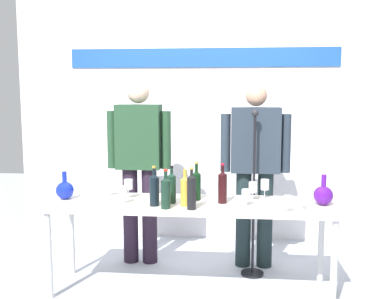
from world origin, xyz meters
TOP-DOWN VIEW (x-y plane):
  - ground_plane at (0.00, 0.00)m, footprint 10.00×10.00m
  - back_wall at (0.00, 1.40)m, footprint 4.08×0.11m
  - display_table at (0.00, 0.00)m, footprint 2.27×0.58m
  - decanter_blue_left at (-1.03, 0.01)m, footprint 0.14×0.14m
  - decanter_blue_right at (1.03, 0.01)m, footprint 0.15×0.15m
  - presenter_left at (-0.53, 0.58)m, footprint 0.60×0.22m
  - presenter_right at (0.53, 0.58)m, footprint 0.63×0.22m
  - wine_bottle_0 at (0.04, 0.09)m, footprint 0.07×0.07m
  - wine_bottle_1 at (0.03, -0.22)m, footprint 0.07×0.07m
  - wine_bottle_2 at (0.25, 0.00)m, footprint 0.07×0.07m
  - wine_bottle_3 at (-0.16, -0.21)m, footprint 0.07×0.07m
  - wine_bottle_4 at (-0.26, -0.13)m, footprint 0.07×0.07m
  - wine_bottle_5 at (-0.03, -0.12)m, footprint 0.07×0.07m
  - wine_bottle_6 at (-0.14, -0.04)m, footprint 0.07×0.07m
  - wine_glass_left_0 at (-0.71, 0.14)m, footprint 0.06×0.06m
  - wine_glass_left_1 at (-0.52, 0.09)m, footprint 0.07×0.07m
  - wine_glass_left_2 at (-0.52, -0.09)m, footprint 0.06×0.06m
  - wine_glass_right_0 at (0.44, -0.06)m, footprint 0.07×0.07m
  - wine_glass_right_1 at (0.60, 0.20)m, footprint 0.07×0.07m
  - wine_glass_right_2 at (0.73, -0.24)m, footprint 0.06×0.06m
  - wine_glass_right_3 at (0.50, 0.11)m, footprint 0.07×0.07m
  - wine_glass_right_4 at (0.84, -0.16)m, footprint 0.06×0.06m
  - microphone_stand at (0.51, 0.37)m, footprint 0.20×0.20m

SIDE VIEW (x-z plane):
  - ground_plane at x=0.00m, z-range 0.00..0.00m
  - microphone_stand at x=0.51m, z-range -0.25..1.21m
  - display_table at x=0.00m, z-range 0.30..1.04m
  - decanter_blue_left at x=-1.03m, z-range 0.70..0.92m
  - decanter_blue_right at x=1.03m, z-range 0.69..0.93m
  - wine_glass_right_2 at x=0.73m, z-range 0.76..0.88m
  - wine_glass_right_0 at x=0.44m, z-range 0.76..0.89m
  - wine_glass_right_4 at x=0.84m, z-range 0.76..0.89m
  - wine_glass_left_2 at x=-0.52m, z-range 0.76..0.90m
  - wine_glass_right_3 at x=0.50m, z-range 0.76..0.91m
  - wine_glass_right_1 at x=0.60m, z-range 0.76..0.92m
  - wine_glass_left_0 at x=-0.71m, z-range 0.77..0.92m
  - wine_glass_left_1 at x=-0.52m, z-range 0.77..0.92m
  - wine_bottle_5 at x=-0.03m, z-range 0.71..1.00m
  - wine_bottle_6 at x=-0.14m, z-range 0.71..1.01m
  - wine_bottle_0 at x=0.04m, z-range 0.70..1.02m
  - wine_bottle_3 at x=-0.16m, z-range 0.71..1.01m
  - wine_bottle_4 at x=-0.26m, z-range 0.71..1.02m
  - wine_bottle_2 at x=0.25m, z-range 0.71..1.02m
  - wine_bottle_1 at x=0.03m, z-range 0.71..1.03m
  - presenter_right at x=0.53m, z-range 0.13..1.80m
  - presenter_left at x=-0.53m, z-range 0.12..1.83m
  - back_wall at x=0.00m, z-range 0.00..3.00m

